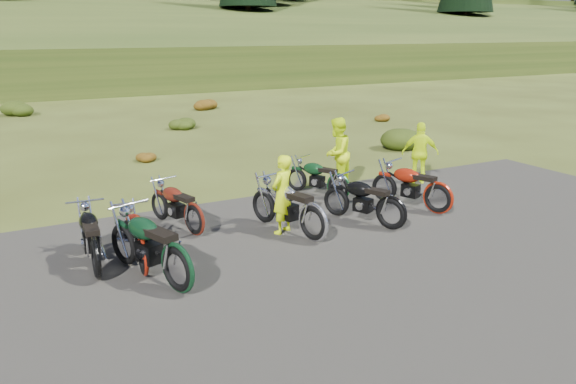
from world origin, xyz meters
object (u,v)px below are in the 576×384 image
motorcycle_0 (98,280)px  motorcycle_7 (338,201)px  person_middle (282,196)px  motorcycle_3 (313,242)px

motorcycle_0 → motorcycle_7: size_ratio=1.10×
motorcycle_7 → person_middle: person_middle is taller
motorcycle_0 → person_middle: size_ratio=1.26×
motorcycle_7 → motorcycle_0: bearing=81.3°
motorcycle_3 → motorcycle_7: (1.97, 2.15, 0.00)m
person_middle → motorcycle_3: bearing=84.2°
motorcycle_3 → motorcycle_7: size_ratio=1.19×
motorcycle_7 → person_middle: 2.80m
motorcycle_0 → person_middle: 3.88m
motorcycle_7 → person_middle: (-2.28, -1.41, 0.81)m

